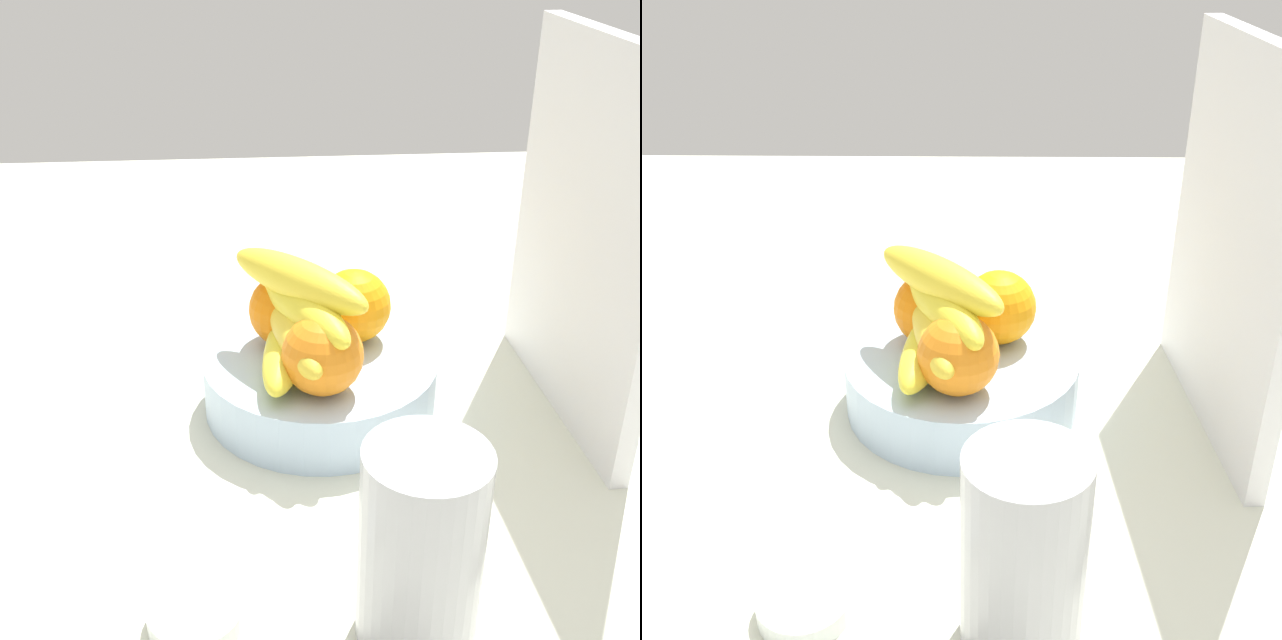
{
  "view_description": "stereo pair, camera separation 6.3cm",
  "coord_description": "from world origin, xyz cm",
  "views": [
    {
      "loc": [
        64.96,
        -7.55,
        46.44
      ],
      "look_at": [
        -3.7,
        -2.23,
        9.75
      ],
      "focal_mm": 45.61,
      "sensor_mm": 36.0,
      "label": 1
    },
    {
      "loc": [
        65.16,
        -1.26,
        46.44
      ],
      "look_at": [
        -3.7,
        -2.23,
        9.75
      ],
      "focal_mm": 45.61,
      "sensor_mm": 36.0,
      "label": 2
    }
  ],
  "objects": [
    {
      "name": "banana_bunch",
      "position": [
        -2.34,
        -4.64,
        11.05
      ],
      "size": [
        18.36,
        14.25,
        10.6
      ],
      "color": "yellow",
      "rests_on": "fruit_bowl"
    },
    {
      "name": "thermos_tumbler",
      "position": [
        25.19,
        2.26,
        7.76
      ],
      "size": [
        8.44,
        8.44,
        15.52
      ],
      "primitive_type": "cylinder",
      "color": "#B5B7BD",
      "rests_on": "ground_plane"
    },
    {
      "name": "ground_plane",
      "position": [
        0.0,
        0.0,
        -1.5
      ],
      "size": [
        180.0,
        140.0,
        3.0
      ],
      "primitive_type": "cube",
      "color": "beige"
    },
    {
      "name": "orange_front_right",
      "position": [
        -6.6,
        -5.37,
        9.48
      ],
      "size": [
        7.46,
        7.46,
        7.46
      ],
      "primitive_type": "sphere",
      "color": "orange",
      "rests_on": "fruit_bowl"
    },
    {
      "name": "cutting_board",
      "position": [
        -2.55,
        22.11,
        18.0
      ],
      "size": [
        28.06,
        3.23,
        36.0
      ],
      "primitive_type": "cube",
      "rotation": [
        0.0,
        0.0,
        0.05
      ],
      "color": "silver",
      "rests_on": "ground_plane"
    },
    {
      "name": "fruit_bowl",
      "position": [
        -3.7,
        -2.23,
        2.88
      ],
      "size": [
        23.1,
        23.1,
        5.75
      ],
      "primitive_type": "cylinder",
      "color": "silver",
      "rests_on": "ground_plane"
    },
    {
      "name": "orange_front_left",
      "position": [
        -6.98,
        1.43,
        9.48
      ],
      "size": [
        7.46,
        7.46,
        7.46
      ],
      "primitive_type": "sphere",
      "color": "orange",
      "rests_on": "fruit_bowl"
    },
    {
      "name": "orange_center",
      "position": [
        2.46,
        -2.47,
        9.48
      ],
      "size": [
        7.46,
        7.46,
        7.46
      ],
      "primitive_type": "sphere",
      "color": "orange",
      "rests_on": "fruit_bowl"
    },
    {
      "name": "jar_lid",
      "position": [
        23.42,
        -13.21,
        0.85
      ],
      "size": [
        6.84,
        6.84,
        1.69
      ],
      "primitive_type": "cylinder",
      "color": "silver",
      "rests_on": "ground_plane"
    }
  ]
}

